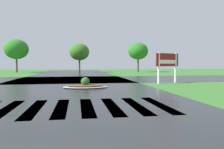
# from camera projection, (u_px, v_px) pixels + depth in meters

# --- Properties ---
(asphalt_roadway) EXTENTS (10.93, 80.00, 0.01)m
(asphalt_roadway) POSITION_uv_depth(u_px,v_px,m) (67.00, 92.00, 12.23)
(asphalt_roadway) COLOR #232628
(asphalt_roadway) RESTS_ON ground
(asphalt_cross_road) EXTENTS (90.00, 9.84, 0.01)m
(asphalt_cross_road) POSITION_uv_depth(u_px,v_px,m) (71.00, 79.00, 21.71)
(asphalt_cross_road) COLOR #232628
(asphalt_cross_road) RESTS_ON ground
(crosswalk_stripes) EXTENTS (7.65, 3.49, 0.01)m
(crosswalk_stripes) POSITION_uv_depth(u_px,v_px,m) (61.00, 108.00, 7.81)
(crosswalk_stripes) COLOR white
(crosswalk_stripes) RESTS_ON ground
(estate_billboard) EXTENTS (2.29, 1.13, 2.41)m
(estate_billboard) POSITION_uv_depth(u_px,v_px,m) (167.00, 62.00, 17.57)
(estate_billboard) COLOR white
(estate_billboard) RESTS_ON ground
(median_island) EXTENTS (2.85, 1.79, 0.68)m
(median_island) POSITION_uv_depth(u_px,v_px,m) (85.00, 86.00, 14.27)
(median_island) COLOR #9E9B93
(median_island) RESTS_ON ground
(background_treeline) EXTENTS (36.15, 6.20, 5.82)m
(background_treeline) POSITION_uv_depth(u_px,v_px,m) (34.00, 51.00, 38.16)
(background_treeline) COLOR #4C3823
(background_treeline) RESTS_ON ground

